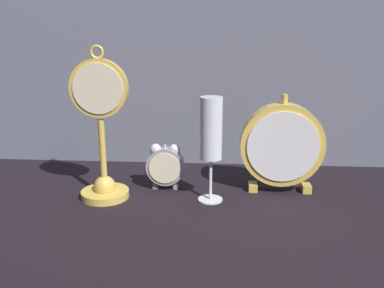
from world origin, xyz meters
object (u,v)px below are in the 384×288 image
mantel_clock_silver (282,145)px  champagne_flute (211,135)px  alarm_clock_twin_bell (165,164)px  pocket_watch_on_stand (102,139)px

mantel_clock_silver → champagne_flute: (-0.16, -0.06, 0.04)m
alarm_clock_twin_bell → champagne_flute: champagne_flute is taller
mantel_clock_silver → pocket_watch_on_stand: bearing=-171.0°
champagne_flute → pocket_watch_on_stand: bearing=179.9°
pocket_watch_on_stand → champagne_flute: pocket_watch_on_stand is taller
alarm_clock_twin_bell → pocket_watch_on_stand: bearing=-155.0°
pocket_watch_on_stand → alarm_clock_twin_bell: (0.13, 0.06, -0.07)m
pocket_watch_on_stand → mantel_clock_silver: 0.40m
champagne_flute → alarm_clock_twin_bell: bearing=150.5°
alarm_clock_twin_bell → mantel_clock_silver: bearing=0.5°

